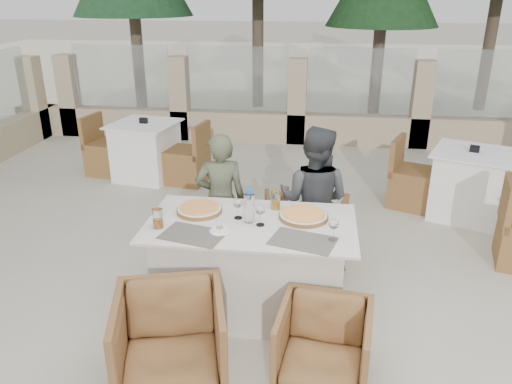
# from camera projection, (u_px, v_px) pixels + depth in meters

# --- Properties ---
(ground) EXTENTS (80.00, 80.00, 0.00)m
(ground) POSITION_uv_depth(u_px,v_px,m) (263.00, 304.00, 4.14)
(ground) COLOR beige
(ground) RESTS_ON ground
(sand_patch) EXTENTS (30.00, 16.00, 0.01)m
(sand_patch) POSITION_uv_depth(u_px,v_px,m) (311.00, 66.00, 17.00)
(sand_patch) COLOR #FBF1CD
(sand_patch) RESTS_ON ground
(perimeter_wall_far) EXTENTS (10.00, 0.34, 1.60)m
(perimeter_wall_far) POSITION_uv_depth(u_px,v_px,m) (297.00, 95.00, 8.24)
(perimeter_wall_far) COLOR tan
(perimeter_wall_far) RESTS_ON ground
(dining_table) EXTENTS (1.60, 0.90, 0.77)m
(dining_table) POSITION_uv_depth(u_px,v_px,m) (251.00, 266.00, 3.96)
(dining_table) COLOR beige
(dining_table) RESTS_ON ground
(placemat_near_left) EXTENTS (0.51, 0.40, 0.00)m
(placemat_near_left) POSITION_uv_depth(u_px,v_px,m) (193.00, 235.00, 3.62)
(placemat_near_left) COLOR #5B564E
(placemat_near_left) RESTS_ON dining_table
(placemat_near_right) EXTENTS (0.51, 0.41, 0.00)m
(placemat_near_right) POSITION_uv_depth(u_px,v_px,m) (303.00, 241.00, 3.53)
(placemat_near_right) COLOR #605C52
(placemat_near_right) RESTS_ON dining_table
(pizza_left) EXTENTS (0.45, 0.45, 0.05)m
(pizza_left) POSITION_uv_depth(u_px,v_px,m) (199.00, 209.00, 3.98)
(pizza_left) COLOR #CF4C1C
(pizza_left) RESTS_ON dining_table
(pizza_right) EXTENTS (0.41, 0.41, 0.05)m
(pizza_right) POSITION_uv_depth(u_px,v_px,m) (304.00, 215.00, 3.87)
(pizza_right) COLOR orange
(pizza_right) RESTS_ON dining_table
(water_bottle) EXTENTS (0.08, 0.08, 0.27)m
(water_bottle) POSITION_uv_depth(u_px,v_px,m) (249.00, 206.00, 3.77)
(water_bottle) COLOR #BCDDF7
(water_bottle) RESTS_ON dining_table
(wine_glass_centre) EXTENTS (0.08, 0.08, 0.18)m
(wine_glass_centre) POSITION_uv_depth(u_px,v_px,m) (238.00, 207.00, 3.85)
(wine_glass_centre) COLOR silver
(wine_glass_centre) RESTS_ON dining_table
(wine_glass_near) EXTENTS (0.09, 0.09, 0.18)m
(wine_glass_near) POSITION_uv_depth(u_px,v_px,m) (260.00, 214.00, 3.73)
(wine_glass_near) COLOR silver
(wine_glass_near) RESTS_ON dining_table
(wine_glass_corner) EXTENTS (0.10, 0.10, 0.18)m
(wine_glass_corner) POSITION_uv_depth(u_px,v_px,m) (334.00, 228.00, 3.51)
(wine_glass_corner) COLOR white
(wine_glass_corner) RESTS_ON dining_table
(beer_glass_left) EXTENTS (0.09, 0.09, 0.15)m
(beer_glass_left) POSITION_uv_depth(u_px,v_px,m) (158.00, 218.00, 3.70)
(beer_glass_left) COLOR orange
(beer_glass_left) RESTS_ON dining_table
(beer_glass_right) EXTENTS (0.10, 0.10, 0.15)m
(beer_glass_right) POSITION_uv_depth(u_px,v_px,m) (276.00, 200.00, 4.02)
(beer_glass_right) COLOR orange
(beer_glass_right) RESTS_ON dining_table
(olive_dish) EXTENTS (0.12, 0.12, 0.04)m
(olive_dish) POSITION_uv_depth(u_px,v_px,m) (220.00, 229.00, 3.65)
(olive_dish) COLOR white
(olive_dish) RESTS_ON dining_table
(armchair_far_left) EXTENTS (0.71, 0.73, 0.57)m
(armchair_far_left) POSITION_uv_depth(u_px,v_px,m) (240.00, 225.00, 4.87)
(armchair_far_left) COLOR brown
(armchair_far_left) RESTS_ON ground
(armchair_far_right) EXTENTS (0.77, 0.79, 0.61)m
(armchair_far_right) POSITION_uv_depth(u_px,v_px,m) (308.00, 229.00, 4.76)
(armchair_far_right) COLOR brown
(armchair_far_right) RESTS_ON ground
(armchair_near_left) EXTENTS (0.85, 0.87, 0.64)m
(armchair_near_left) POSITION_uv_depth(u_px,v_px,m) (171.00, 341.00, 3.21)
(armchair_near_left) COLOR brown
(armchair_near_left) RESTS_ON ground
(armchair_near_right) EXTENTS (0.65, 0.67, 0.55)m
(armchair_near_right) POSITION_uv_depth(u_px,v_px,m) (323.00, 346.00, 3.24)
(armchair_near_right) COLOR brown
(armchair_near_right) RESTS_ON ground
(diner_left) EXTENTS (0.51, 0.39, 1.26)m
(diner_left) POSITION_uv_depth(u_px,v_px,m) (221.00, 200.00, 4.57)
(diner_left) COLOR #51563F
(diner_left) RESTS_ON ground
(diner_right) EXTENTS (0.77, 0.67, 1.36)m
(diner_right) POSITION_uv_depth(u_px,v_px,m) (314.00, 201.00, 4.43)
(diner_right) COLOR #3C3F42
(diner_right) RESTS_ON ground
(bg_table_a) EXTENTS (1.76, 1.09, 0.77)m
(bg_table_a) POSITION_uv_depth(u_px,v_px,m) (146.00, 151.00, 6.80)
(bg_table_a) COLOR white
(bg_table_a) RESTS_ON ground
(bg_table_b) EXTENTS (1.83, 1.37, 0.77)m
(bg_table_b) POSITION_uv_depth(u_px,v_px,m) (469.00, 184.00, 5.62)
(bg_table_b) COLOR white
(bg_table_b) RESTS_ON ground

